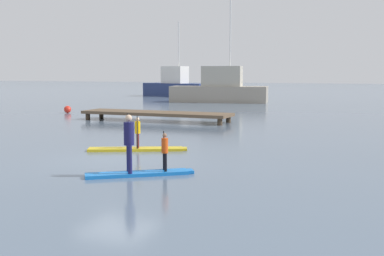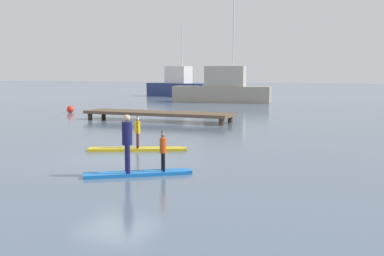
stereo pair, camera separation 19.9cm
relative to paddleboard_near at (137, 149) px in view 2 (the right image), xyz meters
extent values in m
plane|color=slate|center=(0.21, -1.83, -0.05)|extent=(240.00, 240.00, 0.00)
cube|color=gold|center=(-0.07, -0.03, 0.00)|extent=(3.47, 2.09, 0.10)
cube|color=gold|center=(1.57, 0.74, 0.00)|extent=(0.41, 0.51, 0.09)
cylinder|color=#4C1419|center=(-0.04, 0.11, 0.32)|extent=(0.08, 0.08, 0.55)
cylinder|color=#4C1419|center=(0.06, -0.10, 0.32)|extent=(0.08, 0.08, 0.55)
cylinder|color=#F2B20C|center=(0.01, 0.01, 0.83)|extent=(0.27, 0.27, 0.45)
sphere|color=beige|center=(0.01, 0.01, 1.14)|extent=(0.13, 0.13, 0.13)
cylinder|color=black|center=(0.09, -0.15, 0.67)|extent=(0.03, 0.03, 1.25)
cube|color=black|center=(0.09, -0.15, 0.14)|extent=(0.09, 0.14, 0.18)
cube|color=blue|center=(2.15, -3.94, 0.00)|extent=(2.68, 2.15, 0.10)
cube|color=blue|center=(3.37, -3.05, 0.00)|extent=(0.41, 0.44, 0.09)
cylinder|color=#19194C|center=(1.87, -3.93, 0.44)|extent=(0.12, 0.12, 0.79)
cylinder|color=#19194C|center=(2.07, -4.20, 0.44)|extent=(0.12, 0.12, 0.79)
cylinder|color=#19194C|center=(1.97, -4.06, 1.16)|extent=(0.41, 0.41, 0.65)
sphere|color=beige|center=(1.97, -4.06, 1.60)|extent=(0.19, 0.19, 0.19)
cylinder|color=black|center=(1.85, -3.89, 0.89)|extent=(0.03, 0.03, 1.67)
cube|color=black|center=(1.85, -3.89, 0.14)|extent=(0.11, 0.13, 0.18)
cylinder|color=black|center=(2.73, -3.37, 0.31)|extent=(0.08, 0.08, 0.52)
cylinder|color=black|center=(2.87, -3.55, 0.31)|extent=(0.08, 0.08, 0.52)
cylinder|color=#E54C14|center=(2.80, -3.46, 0.78)|extent=(0.27, 0.27, 0.43)
sphere|color=#8C664C|center=(2.80, -3.46, 1.08)|extent=(0.12, 0.12, 0.12)
cylinder|color=black|center=(2.70, -3.33, 0.62)|extent=(0.03, 0.03, 1.14)
cube|color=black|center=(2.70, -3.33, 0.14)|extent=(0.11, 0.13, 0.18)
cube|color=#9E9384|center=(-7.00, 29.37, 0.74)|extent=(9.79, 4.34, 1.57)
cube|color=#B2AD9E|center=(-6.68, 29.42, 2.51)|extent=(4.12, 2.84, 1.97)
cylinder|color=silver|center=(-5.93, 29.55, 6.69)|extent=(0.12, 0.12, 6.40)
cube|color=navy|center=(-15.68, 38.40, 0.75)|extent=(9.51, 5.10, 1.61)
cube|color=white|center=(-15.90, 38.47, 2.59)|extent=(3.56, 2.51, 2.07)
cylinder|color=silver|center=(-15.28, 38.27, 6.29)|extent=(0.12, 0.12, 5.34)
cube|color=brown|center=(-4.35, 10.22, 0.42)|extent=(9.31, 2.12, 0.18)
cylinder|color=#473828|center=(-8.70, 9.46, 0.23)|extent=(0.28, 0.28, 0.56)
cylinder|color=#473828|center=(-8.70, 10.98, 0.23)|extent=(0.28, 0.28, 0.56)
cylinder|color=#473828|center=(0.01, 9.46, 0.23)|extent=(0.28, 0.28, 0.56)
cylinder|color=#473828|center=(0.01, 10.98, 0.23)|extent=(0.28, 0.28, 0.56)
sphere|color=red|center=(-12.93, 13.08, 0.21)|extent=(0.52, 0.52, 0.52)
camera|label=1|loc=(8.76, -15.89, 2.87)|focal=45.35mm
camera|label=2|loc=(8.95, -15.81, 2.87)|focal=45.35mm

